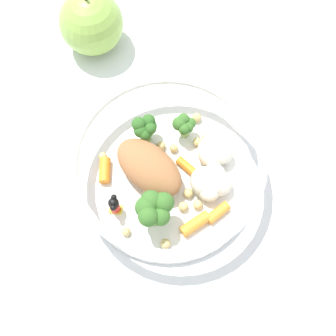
{
  "coord_description": "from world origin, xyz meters",
  "views": [
    {
      "loc": [
        -0.1,
        -0.15,
        0.5
      ],
      "look_at": [
        0.01,
        0.01,
        0.03
      ],
      "focal_mm": 48.97,
      "sensor_mm": 36.0,
      "label": 1
    }
  ],
  "objects": [
    {
      "name": "food_container",
      "position": [
        0.01,
        0.01,
        0.03
      ],
      "size": [
        0.21,
        0.21,
        0.07
      ],
      "color": "white",
      "rests_on": "ground_plane"
    },
    {
      "name": "ground_plane",
      "position": [
        0.0,
        0.0,
        0.0
      ],
      "size": [
        2.4,
        2.4,
        0.0
      ],
      "primitive_type": "plane",
      "color": "white"
    },
    {
      "name": "loose_apple",
      "position": [
        0.03,
        0.22,
        0.04
      ],
      "size": [
        0.08,
        0.08,
        0.09
      ],
      "color": "#8CB74C",
      "rests_on": "ground_plane"
    }
  ]
}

